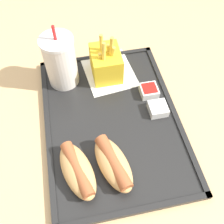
% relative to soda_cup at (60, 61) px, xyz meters
% --- Properties ---
extents(ground_plane, '(8.00, 8.00, 0.00)m').
position_rel_soda_cup_xyz_m(ground_plane, '(-0.14, -0.07, -0.84)').
color(ground_plane, gray).
extents(dining_table, '(1.44, 1.14, 0.77)m').
position_rel_soda_cup_xyz_m(dining_table, '(-0.14, -0.07, -0.46)').
color(dining_table, tan).
rests_on(dining_table, ground_plane).
extents(food_tray, '(0.43, 0.31, 0.01)m').
position_rel_soda_cup_xyz_m(food_tray, '(-0.14, -0.10, -0.07)').
color(food_tray, black).
rests_on(food_tray, dining_table).
extents(paper_napkin, '(0.16, 0.14, 0.00)m').
position_rel_soda_cup_xyz_m(paper_napkin, '(0.01, -0.12, -0.07)').
color(paper_napkin, white).
rests_on(paper_napkin, food_tray).
extents(soda_cup, '(0.08, 0.08, 0.17)m').
position_rel_soda_cup_xyz_m(soda_cup, '(0.00, 0.00, 0.00)').
color(soda_cup, silver).
rests_on(soda_cup, food_tray).
extents(hot_dog_far, '(0.14, 0.09, 0.04)m').
position_rel_soda_cup_xyz_m(hot_dog_far, '(-0.26, -0.00, -0.05)').
color(hot_dog_far, tan).
rests_on(hot_dog_far, food_tray).
extents(hot_dog_near, '(0.14, 0.09, 0.04)m').
position_rel_soda_cup_xyz_m(hot_dog_near, '(-0.26, -0.07, -0.05)').
color(hot_dog_near, tan).
rests_on(hot_dog_near, food_tray).
extents(fries_carton, '(0.09, 0.07, 0.13)m').
position_rel_soda_cup_xyz_m(fries_carton, '(-0.00, -0.11, -0.03)').
color(fries_carton, gold).
rests_on(fries_carton, food_tray).
extents(sauce_cup_mayo, '(0.04, 0.04, 0.02)m').
position_rel_soda_cup_xyz_m(sauce_cup_mayo, '(-0.14, -0.21, -0.06)').
color(sauce_cup_mayo, silver).
rests_on(sauce_cup_mayo, food_tray).
extents(sauce_cup_ketchup, '(0.04, 0.04, 0.02)m').
position_rel_soda_cup_xyz_m(sauce_cup_ketchup, '(-0.09, -0.20, -0.06)').
color(sauce_cup_ketchup, silver).
rests_on(sauce_cup_ketchup, food_tray).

